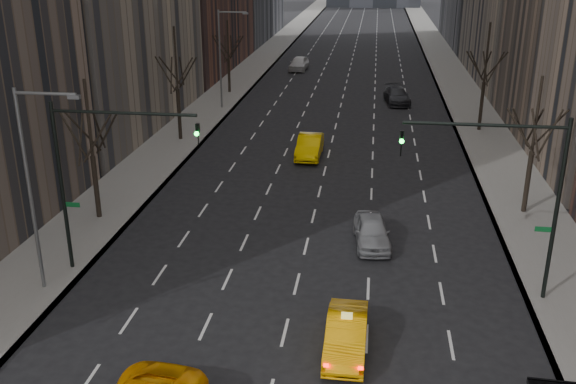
% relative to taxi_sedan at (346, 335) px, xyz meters
% --- Properties ---
extents(sidewalk_left, '(4.50, 320.00, 0.15)m').
position_rel_taxi_sedan_xyz_m(sidewalk_left, '(-14.72, 62.92, -0.64)').
color(sidewalk_left, slate).
rests_on(sidewalk_left, ground).
extents(sidewalk_right, '(4.50, 320.00, 0.15)m').
position_rel_taxi_sedan_xyz_m(sidewalk_right, '(9.78, 62.92, -0.64)').
color(sidewalk_right, slate).
rests_on(sidewalk_right, ground).
extents(tree_lw_b, '(3.36, 3.50, 7.82)m').
position_rel_taxi_sedan_xyz_m(tree_lw_b, '(-14.47, 10.92, 3.01)').
color(tree_lw_b, black).
rests_on(tree_lw_b, ground).
extents(tree_lw_c, '(3.36, 3.50, 8.74)m').
position_rel_taxi_sedan_xyz_m(tree_lw_c, '(-14.47, 26.92, 3.32)').
color(tree_lw_c, black).
rests_on(tree_lw_c, ground).
extents(tree_lw_d, '(3.36, 3.50, 7.36)m').
position_rel_taxi_sedan_xyz_m(tree_lw_d, '(-14.47, 44.92, 2.85)').
color(tree_lw_d, black).
rests_on(tree_lw_d, ground).
extents(tree_rw_b, '(3.36, 3.50, 7.82)m').
position_rel_taxi_sedan_xyz_m(tree_rw_b, '(9.53, 14.92, 3.01)').
color(tree_rw_b, black).
rests_on(tree_rw_b, ground).
extents(tree_rw_c, '(3.36, 3.50, 8.74)m').
position_rel_taxi_sedan_xyz_m(tree_rw_c, '(9.53, 32.92, 3.32)').
color(tree_rw_c, black).
rests_on(tree_rw_c, ground).
extents(traffic_mast_left, '(6.69, 0.39, 8.00)m').
position_rel_taxi_sedan_xyz_m(traffic_mast_left, '(-11.58, 4.92, 4.78)').
color(traffic_mast_left, black).
rests_on(traffic_mast_left, ground).
extents(traffic_mast_right, '(6.69, 0.39, 8.00)m').
position_rel_taxi_sedan_xyz_m(traffic_mast_right, '(6.64, 4.92, 4.78)').
color(traffic_mast_right, black).
rests_on(traffic_mast_right, ground).
extents(streetlight_near, '(2.83, 0.22, 9.00)m').
position_rel_taxi_sedan_xyz_m(streetlight_near, '(-13.31, 2.92, 4.91)').
color(streetlight_near, slate).
rests_on(streetlight_near, ground).
extents(streetlight_far, '(2.83, 0.22, 9.00)m').
position_rel_taxi_sedan_xyz_m(streetlight_far, '(-13.31, 37.92, 4.91)').
color(streetlight_far, slate).
rests_on(streetlight_far, ground).
extents(taxi_sedan, '(1.56, 4.34, 1.42)m').
position_rel_taxi_sedan_xyz_m(taxi_sedan, '(0.00, 0.00, 0.00)').
color(taxi_sedan, '#FFA705').
rests_on(taxi_sedan, ground).
extents(silver_sedan_ahead, '(2.21, 4.47, 1.47)m').
position_rel_taxi_sedan_xyz_m(silver_sedan_ahead, '(0.85, 9.60, 0.02)').
color(silver_sedan_ahead, gray).
rests_on(silver_sedan_ahead, ground).
extents(far_taxi, '(1.74, 4.89, 1.61)m').
position_rel_taxi_sedan_xyz_m(far_taxi, '(-3.84, 24.02, 0.09)').
color(far_taxi, '#FFC905').
rests_on(far_taxi, ground).
extents(far_suv_grey, '(2.86, 5.54, 1.54)m').
position_rel_taxi_sedan_xyz_m(far_suv_grey, '(2.94, 42.49, 0.06)').
color(far_suv_grey, '#2B2B30').
rests_on(far_suv_grey, ground).
extents(far_car_white, '(2.35, 5.15, 1.71)m').
position_rel_taxi_sedan_xyz_m(far_car_white, '(-8.77, 59.37, 0.14)').
color(far_car_white, silver).
rests_on(far_car_white, ground).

